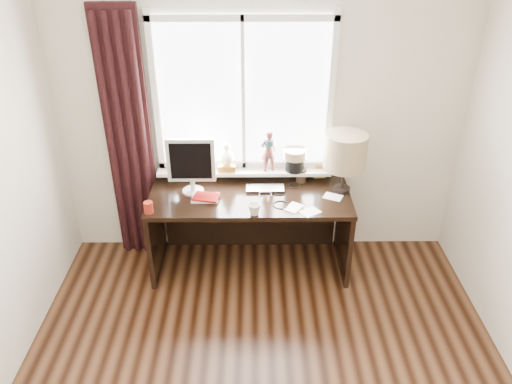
{
  "coord_description": "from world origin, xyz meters",
  "views": [
    {
      "loc": [
        -0.07,
        -1.99,
        2.88
      ],
      "look_at": [
        -0.05,
        1.25,
        1.0
      ],
      "focal_mm": 35.0,
      "sensor_mm": 36.0,
      "label": 1
    }
  ],
  "objects_px": {
    "red_cup": "(149,207)",
    "table_lamp": "(345,152)",
    "mug": "(254,209)",
    "laptop": "(265,189)",
    "desk": "(250,213)",
    "monitor": "(191,163)"
  },
  "relations": [
    {
      "from": "red_cup",
      "to": "table_lamp",
      "type": "distance_m",
      "value": 1.66
    },
    {
      "from": "mug",
      "to": "red_cup",
      "type": "distance_m",
      "value": 0.84
    },
    {
      "from": "laptop",
      "to": "desk",
      "type": "xyz_separation_m",
      "value": [
        -0.13,
        0.01,
        -0.26
      ]
    },
    {
      "from": "red_cup",
      "to": "table_lamp",
      "type": "xyz_separation_m",
      "value": [
        1.59,
        0.34,
        0.32
      ]
    },
    {
      "from": "mug",
      "to": "red_cup",
      "type": "bearing_deg",
      "value": 177.83
    },
    {
      "from": "monitor",
      "to": "red_cup",
      "type": "bearing_deg",
      "value": -133.76
    },
    {
      "from": "monitor",
      "to": "table_lamp",
      "type": "xyz_separation_m",
      "value": [
        1.27,
        0.01,
        0.09
      ]
    },
    {
      "from": "laptop",
      "to": "monitor",
      "type": "height_order",
      "value": "monitor"
    },
    {
      "from": "table_lamp",
      "to": "desk",
      "type": "bearing_deg",
      "value": 178.44
    },
    {
      "from": "red_cup",
      "to": "desk",
      "type": "bearing_deg",
      "value": 24.53
    },
    {
      "from": "mug",
      "to": "monitor",
      "type": "xyz_separation_m",
      "value": [
        -0.52,
        0.36,
        0.23
      ]
    },
    {
      "from": "laptop",
      "to": "desk",
      "type": "height_order",
      "value": "laptop"
    },
    {
      "from": "desk",
      "to": "laptop",
      "type": "bearing_deg",
      "value": -4.33
    },
    {
      "from": "laptop",
      "to": "mug",
      "type": "xyz_separation_m",
      "value": [
        -0.1,
        -0.39,
        0.04
      ]
    },
    {
      "from": "desk",
      "to": "red_cup",
      "type": "bearing_deg",
      "value": -155.47
    },
    {
      "from": "red_cup",
      "to": "desk",
      "type": "relative_size",
      "value": 0.06
    },
    {
      "from": "red_cup",
      "to": "mug",
      "type": "bearing_deg",
      "value": -2.17
    },
    {
      "from": "red_cup",
      "to": "monitor",
      "type": "xyz_separation_m",
      "value": [
        0.32,
        0.33,
        0.23
      ]
    },
    {
      "from": "desk",
      "to": "mug",
      "type": "bearing_deg",
      "value": -84.52
    },
    {
      "from": "laptop",
      "to": "desk",
      "type": "distance_m",
      "value": 0.29
    },
    {
      "from": "laptop",
      "to": "red_cup",
      "type": "xyz_separation_m",
      "value": [
        -0.93,
        -0.35,
        0.03
      ]
    },
    {
      "from": "mug",
      "to": "desk",
      "type": "bearing_deg",
      "value": 95.48
    }
  ]
}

